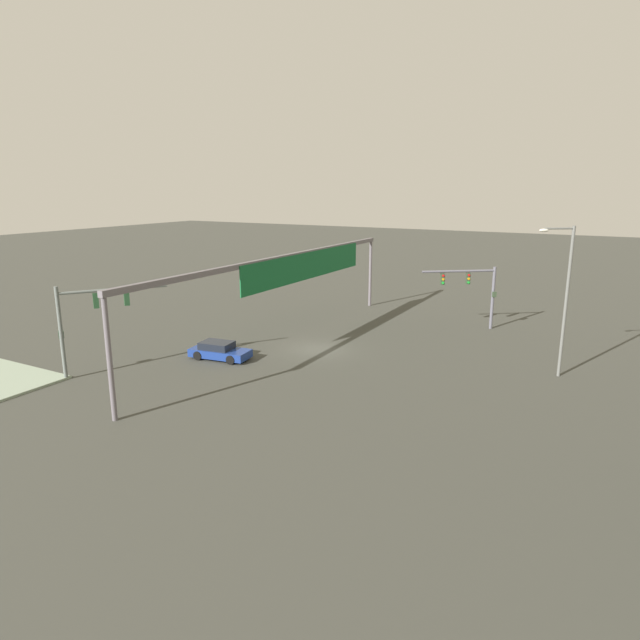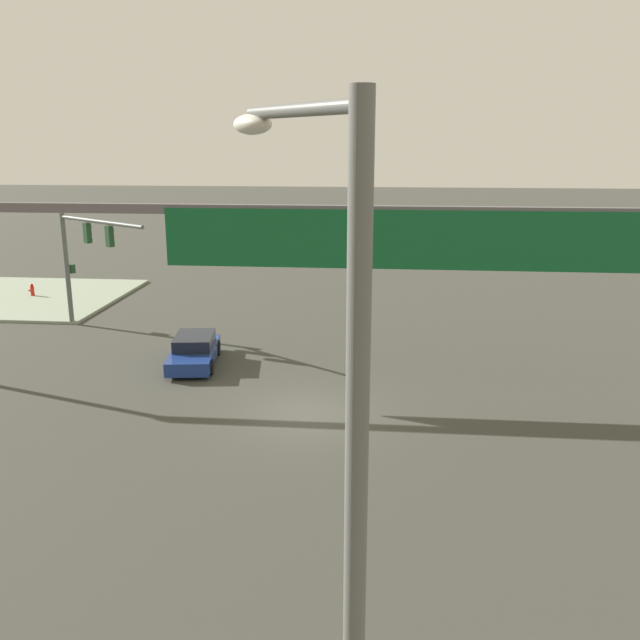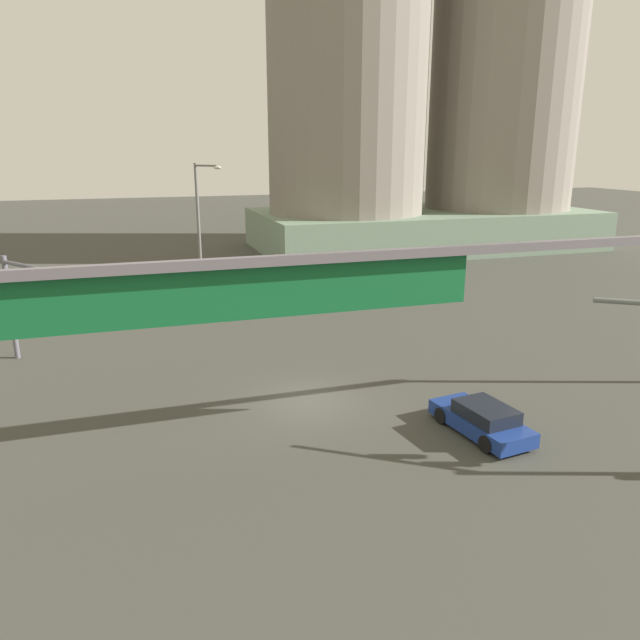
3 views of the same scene
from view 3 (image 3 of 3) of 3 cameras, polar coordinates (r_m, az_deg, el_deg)
The scene contains 5 objects.
ground_plane at distance 25.90m, azimuth -1.14°, elevation -7.58°, with size 235.27×235.27×0.00m, color #3E3E37.
traffic_signal_near_corner at distance 32.24m, azimuth -25.94°, elevation 2.45°, with size 3.87×5.42×5.27m.
streetlamp_curved_arm at distance 39.39m, azimuth -11.13°, elevation 8.35°, with size 1.51×1.95×9.45m.
overhead_sign_gantry at distance 21.08m, azimuth -2.15°, elevation 3.61°, with size 32.65×0.43×6.81m.
sedan_car_approaching at distance 23.61m, azimuth 15.00°, elevation -9.04°, with size 2.27×4.40×1.21m.
Camera 3 is at (-6.81, -22.77, 10.27)m, focal length 34.01 mm.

